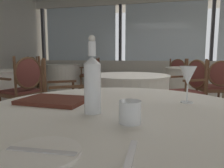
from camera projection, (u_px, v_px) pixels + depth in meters
ground_plane at (166, 131)px, 2.81m from camera, size 14.45×14.45×0.00m
window_wall_far at (164, 51)px, 6.69m from camera, size 9.11×0.14×2.92m
side_plate at (41, 153)px, 0.51m from camera, size 0.20×0.20×0.01m
butter_knife at (41, 151)px, 0.51m from camera, size 0.18×0.03×0.00m
dinner_fork at (130, 156)px, 0.50m from camera, size 0.02×0.19×0.00m
water_bottle at (92, 83)px, 0.87m from camera, size 0.07×0.07×0.33m
wine_glass at (188, 76)px, 1.07m from camera, size 0.08×0.08×0.19m
water_tumbler at (130, 112)px, 0.75m from camera, size 0.08×0.08×0.08m
menu_book at (54, 100)px, 1.09m from camera, size 0.35×0.26×0.02m
background_table_0 at (64, 77)px, 6.17m from camera, size 1.01×1.01×0.75m
dining_chair_0_0 at (93, 72)px, 5.89m from camera, size 0.49×0.55×0.95m
dining_chair_0_1 at (36, 70)px, 6.39m from camera, size 0.49×0.55×0.99m
background_table_1 at (193, 85)px, 4.51m from camera, size 1.18×1.18×0.75m
dining_chair_1_0 at (179, 73)px, 5.49m from camera, size 0.60×0.55×0.93m
dining_chair_1_1 at (216, 83)px, 3.48m from camera, size 0.60×0.55×0.93m
dining_chair_2_1 at (24, 85)px, 3.01m from camera, size 0.58×0.62×1.00m
background_table_3 at (129, 103)px, 2.78m from camera, size 1.04×1.04×0.75m
dining_chair_3_0 at (55, 94)px, 2.45m from camera, size 0.63×0.65×0.97m
dining_chair_3_1 at (189, 86)px, 3.06m from camera, size 0.63×0.65×0.96m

